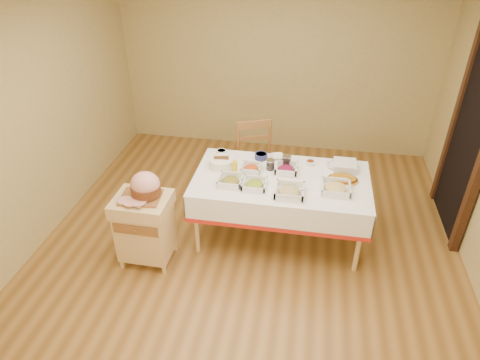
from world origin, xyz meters
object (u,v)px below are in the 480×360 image
Objects in this scene: ham_on_board at (145,187)px; plate_stack at (345,166)px; butcher_cart at (145,225)px; preserve_jar_left at (270,165)px; bread_basket at (221,163)px; dining_chair at (256,164)px; preserve_jar_right at (286,162)px; mustard_bottle at (235,166)px; dining_table at (281,191)px; brass_platter at (343,179)px.

ham_on_board is 2.10m from plate_stack.
butcher_cart is 6.63× the size of preserve_jar_left.
dining_chair is at bearing 60.07° from bread_basket.
preserve_jar_left is 0.19m from preserve_jar_right.
preserve_jar_right reaches higher than butcher_cart.
ham_on_board reaches higher than mustard_bottle.
plate_stack is at bearing 10.21° from preserve_jar_left.
butcher_cart reaches higher than dining_table.
preserve_jar_left reaches higher than plate_stack.
mustard_bottle reaches higher than brass_platter.
plate_stack is (1.90, 0.88, -0.08)m from ham_on_board.
ham_on_board is 1.53m from preserve_jar_right.
bread_basket is at bearing -119.93° from dining_chair.
dining_table is at bearing -48.26° from preserve_jar_left.
bread_basket is (-0.66, 0.12, 0.21)m from dining_table.
ham_on_board is 1.52× the size of bread_basket.
bread_basket is at bearing -168.99° from preserve_jar_right.
ham_on_board is 1.32× the size of brass_platter.
preserve_jar_right is 0.63m from brass_platter.
dining_table is at bearing 25.00° from ham_on_board.
ham_on_board is at bearing -146.86° from preserve_jar_right.
mustard_bottle is 0.61× the size of bread_basket.
butcher_cart is 3.25× the size of plate_stack.
dining_chair is 0.62m from preserve_jar_left.
dining_chair is 1.58m from ham_on_board.
ham_on_board is at bearing -155.00° from dining_table.
preserve_jar_right reaches higher than plate_stack.
bread_basket is at bearing 153.27° from mustard_bottle.
dining_chair is 8.06× the size of preserve_jar_right.
preserve_jar_left is at bearing -169.79° from plate_stack.
preserve_jar_left is at bearing 33.61° from butcher_cart.
preserve_jar_left reaches higher than brass_platter.
mustard_bottle is (0.76, 0.62, -0.05)m from ham_on_board.
preserve_jar_right is at bearing 83.89° from dining_table.
dining_chair is 1.17m from brass_platter.
preserve_jar_left is (1.12, 0.74, -0.07)m from ham_on_board.
brass_platter is at bearing -2.84° from bread_basket.
brass_platter is (-0.02, -0.24, -0.02)m from plate_stack.
preserve_jar_right is 0.70m from bread_basket.
dining_table is 0.75m from dining_chair.
ham_on_board is 2.48× the size of mustard_bottle.
ham_on_board reaches higher than preserve_jar_left.
butcher_cart is at bearing -130.80° from bread_basket.
preserve_jar_right is at bearing 161.66° from brass_platter.
mustard_bottle is at bearing 175.84° from dining_table.
mustard_bottle reaches higher than plate_stack.
dining_chair is at bearing 118.21° from dining_table.
preserve_jar_right is at bearing 33.14° from ham_on_board.
bread_basket is at bearing 169.87° from dining_table.
preserve_jar_right is (0.03, 0.25, 0.22)m from dining_table.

